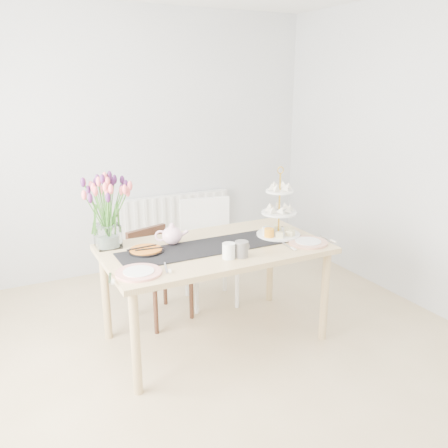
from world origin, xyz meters
name	(u,v)px	position (x,y,z in m)	size (l,w,h in m)	color
room_shell	(230,189)	(0.00, 0.00, 1.30)	(4.50, 4.50, 4.50)	tan
radiator	(176,222)	(0.50, 2.19, 0.45)	(1.20, 0.08, 0.60)	white
dining_table	(215,256)	(0.16, 0.54, 0.67)	(1.60, 0.90, 0.75)	tan
chair_brown	(155,268)	(-0.12, 1.10, 0.43)	(0.48, 0.48, 0.75)	#351D13
chair_white	(208,243)	(0.42, 1.21, 0.53)	(0.52, 0.52, 0.91)	white
table_runner	(215,246)	(0.16, 0.54, 0.75)	(1.40, 0.35, 0.01)	black
tulip_vase	(105,201)	(-0.53, 0.88, 1.09)	(0.62, 0.62, 0.53)	silver
cake_stand	(279,219)	(0.70, 0.52, 0.89)	(0.34, 0.34, 0.49)	gold
teapot	(172,235)	(-0.11, 0.71, 0.82)	(0.24, 0.19, 0.15)	white
cream_jug	(268,233)	(0.60, 0.52, 0.79)	(0.08, 0.08, 0.08)	silver
tart_tin	(146,251)	(-0.33, 0.64, 0.76)	(0.25, 0.25, 0.03)	black
mug_grey	(242,249)	(0.23, 0.26, 0.81)	(0.09, 0.09, 0.11)	slate
mug_white	(229,251)	(0.14, 0.28, 0.80)	(0.09, 0.09, 0.11)	white
mug_orange	(269,234)	(0.59, 0.49, 0.79)	(0.07, 0.07, 0.09)	orange
plate_left	(139,273)	(-0.49, 0.30, 0.76)	(0.29, 0.29, 0.02)	white
plate_right	(308,242)	(0.80, 0.28, 0.76)	(0.29, 0.29, 0.01)	silver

